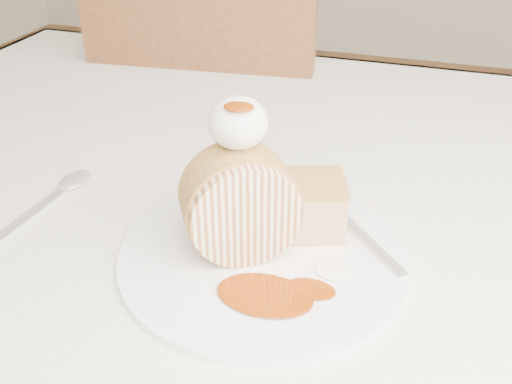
% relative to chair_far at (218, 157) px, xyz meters
% --- Properties ---
extents(table, '(1.40, 0.90, 0.75)m').
position_rel_chair_far_xyz_m(table, '(0.29, -0.42, 0.15)').
color(table, white).
rests_on(table, ground).
extents(chair_far, '(0.46, 0.46, 0.89)m').
position_rel_chair_far_xyz_m(chair_far, '(0.00, 0.00, 0.00)').
color(chair_far, brown).
rests_on(chair_far, ground).
extents(plate, '(0.36, 0.36, 0.01)m').
position_rel_chair_far_xyz_m(plate, '(0.29, -0.60, 0.24)').
color(plate, white).
rests_on(plate, table).
extents(roulade_slice, '(0.12, 0.10, 0.11)m').
position_rel_chair_far_xyz_m(roulade_slice, '(0.27, -0.61, 0.30)').
color(roulade_slice, beige).
rests_on(roulade_slice, plate).
extents(cake_chunk, '(0.08, 0.08, 0.05)m').
position_rel_chair_far_xyz_m(cake_chunk, '(0.32, -0.55, 0.27)').
color(cake_chunk, tan).
rests_on(cake_chunk, plate).
extents(whipped_cream, '(0.05, 0.05, 0.05)m').
position_rel_chair_far_xyz_m(whipped_cream, '(0.26, -0.59, 0.38)').
color(whipped_cream, white).
rests_on(whipped_cream, roulade_slice).
extents(caramel_drizzle, '(0.03, 0.02, 0.01)m').
position_rel_chair_far_xyz_m(caramel_drizzle, '(0.26, -0.60, 0.40)').
color(caramel_drizzle, '#792D05').
rests_on(caramel_drizzle, whipped_cream).
extents(caramel_pool, '(0.10, 0.08, 0.00)m').
position_rel_chair_far_xyz_m(caramel_pool, '(0.31, -0.66, 0.25)').
color(caramel_pool, '#792D05').
rests_on(caramel_pool, plate).
extents(fork, '(0.13, 0.14, 0.00)m').
position_rel_chair_far_xyz_m(fork, '(0.38, -0.56, 0.25)').
color(fork, silver).
rests_on(fork, plate).
extents(spoon, '(0.04, 0.18, 0.00)m').
position_rel_chair_far_xyz_m(spoon, '(0.02, -0.63, 0.24)').
color(spoon, silver).
rests_on(spoon, table).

